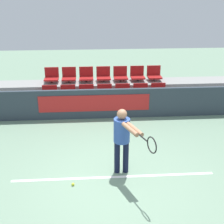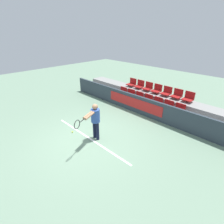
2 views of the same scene
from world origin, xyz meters
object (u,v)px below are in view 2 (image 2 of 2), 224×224
(stadium_chair_2, at_px, (138,97))
(stadium_chair_10, at_px, (157,90))
(tennis_ball, at_px, (72,132))
(stadium_chair_13, at_px, (188,98))
(stadium_chair_12, at_px, (177,95))
(stadium_chair_11, at_px, (166,92))
(stadium_chair_5, at_px, (167,106))
(stadium_chair_3, at_px, (147,100))
(stadium_chair_8, at_px, (140,85))
(stadium_chair_6, at_px, (179,110))
(tennis_player, at_px, (95,118))
(stadium_chair_0, at_px, (122,92))
(stadium_chair_4, at_px, (157,103))
(stadium_chair_7, at_px, (132,83))
(stadium_chair_9, at_px, (148,87))
(stadium_chair_1, at_px, (130,95))

(stadium_chair_2, xyz_separation_m, stadium_chair_10, (0.61, 0.88, 0.39))
(tennis_ball, bearing_deg, stadium_chair_13, 62.09)
(stadium_chair_12, bearing_deg, stadium_chair_11, 180.00)
(stadium_chair_12, bearing_deg, stadium_chair_5, -90.00)
(stadium_chair_10, height_order, stadium_chair_13, same)
(stadium_chair_3, bearing_deg, stadium_chair_8, 144.20)
(stadium_chair_5, height_order, stadium_chair_6, same)
(stadium_chair_8, relative_size, tennis_player, 0.33)
(stadium_chair_0, relative_size, stadium_chair_4, 1.00)
(stadium_chair_4, height_order, stadium_chair_7, stadium_chair_7)
(stadium_chair_6, height_order, stadium_chair_9, stadium_chair_9)
(stadium_chair_1, distance_m, stadium_chair_11, 2.08)
(stadium_chair_8, bearing_deg, stadium_chair_4, -25.68)
(stadium_chair_4, xyz_separation_m, tennis_ball, (-1.51, -4.28, -0.56))
(stadium_chair_3, height_order, stadium_chair_11, stadium_chair_11)
(stadium_chair_11, height_order, stadium_chair_13, same)
(stadium_chair_9, bearing_deg, stadium_chair_1, -124.74)
(stadium_chair_5, distance_m, stadium_chair_7, 3.21)
(stadium_chair_6, bearing_deg, stadium_chair_1, 180.00)
(stadium_chair_5, xyz_separation_m, stadium_chair_7, (-3.06, 0.88, 0.39))
(stadium_chair_3, bearing_deg, stadium_chair_7, 154.32)
(stadium_chair_3, relative_size, stadium_chair_7, 1.00)
(stadium_chair_4, height_order, stadium_chair_13, stadium_chair_13)
(stadium_chair_3, distance_m, stadium_chair_8, 1.56)
(stadium_chair_11, bearing_deg, tennis_player, -94.82)
(stadium_chair_11, relative_size, stadium_chair_12, 1.00)
(stadium_chair_0, bearing_deg, stadium_chair_13, 13.52)
(stadium_chair_5, xyz_separation_m, tennis_player, (-1.01, -3.88, 0.37))
(stadium_chair_4, height_order, stadium_chair_12, stadium_chair_12)
(stadium_chair_3, distance_m, stadium_chair_4, 0.61)
(stadium_chair_2, xyz_separation_m, tennis_player, (0.82, -3.88, 0.37))
(stadium_chair_6, relative_size, stadium_chair_9, 1.00)
(stadium_chair_2, relative_size, stadium_chair_9, 1.00)
(stadium_chair_5, relative_size, stadium_chair_8, 1.00)
(stadium_chair_6, bearing_deg, stadium_chair_5, 180.00)
(stadium_chair_10, relative_size, stadium_chair_12, 1.00)
(stadium_chair_0, height_order, stadium_chair_2, same)
(stadium_chair_8, distance_m, tennis_player, 4.98)
(stadium_chair_0, relative_size, stadium_chair_2, 1.00)
(stadium_chair_10, distance_m, stadium_chair_13, 1.84)
(stadium_chair_2, height_order, stadium_chair_10, stadium_chair_10)
(stadium_chair_1, distance_m, stadium_chair_10, 1.56)
(tennis_player, relative_size, tennis_ball, 23.46)
(stadium_chair_5, bearing_deg, tennis_player, -104.65)
(stadium_chair_6, bearing_deg, stadium_chair_11, 144.20)
(tennis_player, bearing_deg, stadium_chair_4, 63.05)
(stadium_chair_0, distance_m, stadium_chair_10, 2.08)
(stadium_chair_2, xyz_separation_m, stadium_chair_5, (1.84, 0.00, 0.00))
(stadium_chair_9, bearing_deg, stadium_chair_2, -90.00)
(stadium_chair_4, distance_m, stadium_chair_13, 1.56)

